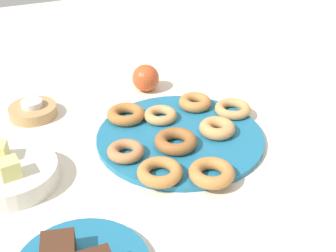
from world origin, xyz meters
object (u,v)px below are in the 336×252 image
donut_plate (180,137)px  donut_5 (160,172)px  donut_8 (233,109)px  donut_3 (195,102)px  apple (146,78)px  donut_2 (212,173)px  donut_4 (126,151)px  tealight (32,104)px  candle_holder (33,111)px  melon_chunk_left (9,168)px  brownie_far (59,251)px  donut_0 (160,115)px  fruit_bowl (11,175)px  donut_1 (176,141)px  donut_7 (217,128)px  donut_6 (126,114)px

donut_plate → donut_5: bearing=140.4°
donut_plate → donut_8: bearing=-76.7°
donut_plate → donut_3: size_ratio=4.69×
apple → donut_2: bearing=175.8°
donut_8 → donut_3: bearing=47.7°
donut_4 → tealight: 0.31m
candle_holder → melon_chunk_left: (-0.28, 0.08, 0.04)m
donut_plate → donut_8: 0.16m
donut_5 → tealight: 0.41m
donut_4 → donut_8: same height
donut_8 → apple: size_ratio=1.20×
brownie_far → donut_2: bearing=-74.3°
donut_2 → donut_0: bearing=0.5°
donut_plate → fruit_bowl: fruit_bowl is taller
fruit_bowl → donut_plate: bearing=-88.9°
donut_5 → brownie_far: bearing=120.5°
donut_1 → donut_2: size_ratio=1.02×
donut_5 → melon_chunk_left: (0.08, 0.27, 0.03)m
donut_7 → apple: apple is taller
donut_0 → donut_4: same height
brownie_far → apple: bearing=-34.0°
donut_4 → fruit_bowl: bearing=84.5°
donut_2 → donut_5: 0.10m
donut_2 → donut_3: bearing=-20.3°
fruit_bowl → donut_2: bearing=-114.3°
donut_3 → donut_8: (-0.06, -0.07, -0.00)m
candle_holder → fruit_bowl: fruit_bowl is taller
tealight → melon_chunk_left: 0.30m
donut_8 → fruit_bowl: size_ratio=0.47×
donut_6 → donut_7: 0.22m
donut_7 → tealight: bearing=53.2°
fruit_bowl → donut_7: bearing=-92.9°
donut_1 → candle_holder: donut_1 is taller
donut_7 → apple: 0.29m
donut_4 → donut_6: bearing=-19.7°
donut_3 → tealight: tealight is taller
donut_7 → brownie_far: (-0.23, 0.41, 0.01)m
donut_4 → candle_holder: bearing=28.2°
donut_3 → donut_6: 0.18m
donut_1 → donut_4: 0.11m
donut_1 → donut_7: 0.11m
apple → donut_6: bearing=143.4°
donut_3 → fruit_bowl: 0.47m
donut_0 → tealight: tealight is taller
donut_3 → donut_7: size_ratio=0.99×
donut_1 → donut_4: bearing=84.8°
donut_2 → donut_7: 0.17m
donut_1 → donut_5: 0.11m
donut_7 → fruit_bowl: size_ratio=0.44×
donut_6 → brownie_far: 0.44m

